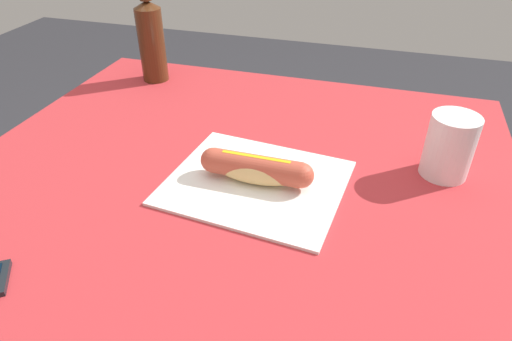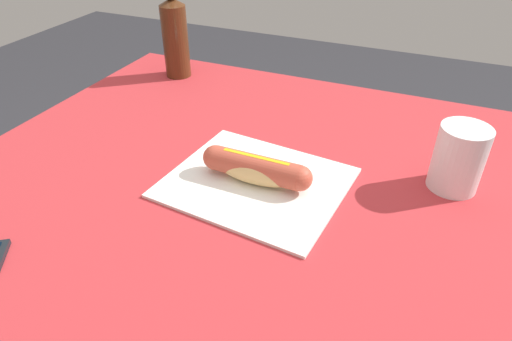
# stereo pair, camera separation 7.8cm
# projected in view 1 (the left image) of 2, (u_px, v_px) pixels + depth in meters

# --- Properties ---
(dining_table) EXTENTS (1.07, 1.01, 0.73)m
(dining_table) POSITION_uv_depth(u_px,v_px,m) (233.00, 226.00, 0.92)
(dining_table) COLOR brown
(dining_table) RESTS_ON ground
(paper_wrapper) EXTENTS (0.34, 0.30, 0.01)m
(paper_wrapper) POSITION_uv_depth(u_px,v_px,m) (256.00, 182.00, 0.83)
(paper_wrapper) COLOR white
(paper_wrapper) RESTS_ON dining_table
(hot_dog) EXTENTS (0.21, 0.06, 0.05)m
(hot_dog) POSITION_uv_depth(u_px,v_px,m) (256.00, 169.00, 0.82)
(hot_dog) COLOR #E5BC75
(hot_dog) RESTS_ON paper_wrapper
(soda_bottle) EXTENTS (0.07, 0.07, 0.25)m
(soda_bottle) POSITION_uv_depth(u_px,v_px,m) (151.00, 40.00, 1.18)
(soda_bottle) COLOR #4C2814
(soda_bottle) RESTS_ON dining_table
(drinking_cup) EXTENTS (0.09, 0.09, 0.12)m
(drinking_cup) POSITION_uv_depth(u_px,v_px,m) (450.00, 146.00, 0.83)
(drinking_cup) COLOR white
(drinking_cup) RESTS_ON dining_table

